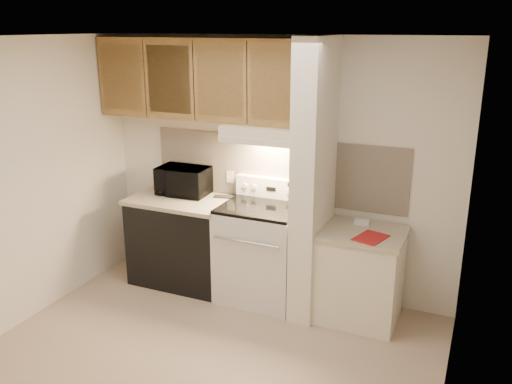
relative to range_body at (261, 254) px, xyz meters
The scene contains 50 objects.
floor 1.24m from the range_body, 90.00° to the right, with size 3.60×3.60×0.00m, color tan.
ceiling 2.34m from the range_body, 90.00° to the right, with size 3.60×3.60×0.00m, color white.
wall_back 0.86m from the range_body, 90.00° to the left, with size 3.60×0.02×2.50m, color white.
wall_left 2.28m from the range_body, 147.31° to the right, with size 0.02×3.00×2.50m, color white.
wall_right 2.28m from the range_body, 32.69° to the right, with size 0.02×3.00×2.50m, color white.
backsplash 0.84m from the range_body, 90.00° to the left, with size 2.60×0.02×0.63m, color #F4DDC3.
range_body is the anchor object (origin of this frame).
oven_window 0.32m from the range_body, 90.00° to the right, with size 0.50×0.01×0.30m, color black.
oven_handle 0.44m from the range_body, 90.00° to the right, with size 0.02×0.02×0.65m, color silver.
cooktop 0.48m from the range_body, ahead, with size 0.74×0.64×0.03m, color black.
range_backguard 0.66m from the range_body, 90.00° to the left, with size 0.76×0.08×0.20m, color silver.
range_display 0.64m from the range_body, 90.00° to the left, with size 0.10×0.01×0.04m, color black.
range_knob_left_outer 0.70m from the range_body, 139.40° to the left, with size 0.05×0.05×0.02m, color silver.
range_knob_left_inner 0.66m from the range_body, 126.87° to the left, with size 0.05×0.05×0.02m, color silver.
range_knob_right_inner 0.66m from the range_body, 53.13° to the left, with size 0.05×0.05×0.02m, color silver.
range_knob_right_outer 0.70m from the range_body, 40.60° to the left, with size 0.05×0.05×0.02m, color silver.
dishwasher_front 0.88m from the range_body, behind, with size 1.00×0.63×0.87m, color black.
left_countertop 0.98m from the range_body, behind, with size 1.04×0.67×0.04m, color #B9AD8E.
spoon_rest 0.70m from the range_body, 156.37° to the left, with size 0.24×0.08×0.02m, color black.
teal_jar 1.07m from the range_body, 165.95° to the left, with size 0.08×0.08×0.09m, color #246C69.
outlet 0.86m from the range_body, 146.31° to the left, with size 0.08×0.01×0.12m, color #EDE3C7.
microwave 1.11m from the range_body, behind, with size 0.52×0.35×0.29m, color black.
partition_pillar 0.94m from the range_body, ahead, with size 0.22×0.70×2.50m, color white.
pillar_trim 0.93m from the range_body, ahead, with size 0.01×0.70×0.04m, color olive.
knife_strip 0.95m from the range_body, ahead, with size 0.02×0.42×0.04m, color black.
knife_blade_a 0.87m from the range_body, 29.61° to the right, with size 0.01×0.04×0.16m, color silver.
knife_handle_a 1.01m from the range_body, 29.48° to the right, with size 0.02×0.02×0.10m, color black.
knife_blade_b 0.85m from the range_body, 19.21° to the right, with size 0.01×0.04×0.18m, color silver.
knife_handle_b 0.99m from the range_body, 20.32° to the right, with size 0.02×0.02×0.10m, color black.
knife_blade_c 0.83m from the range_body, ahead, with size 0.01×0.04×0.20m, color silver.
knife_handle_c 0.99m from the range_body, ahead, with size 0.02×0.02×0.10m, color black.
knife_blade_d 0.85m from the range_body, ahead, with size 0.01×0.04×0.16m, color silver.
knife_handle_d 0.99m from the range_body, ahead, with size 0.02×0.02×0.10m, color black.
knife_blade_e 0.84m from the range_body, 13.74° to the left, with size 0.01×0.04×0.18m, color silver.
knife_handle_e 0.99m from the range_body, 17.12° to the left, with size 0.02×0.02×0.10m, color black.
oven_mitt 0.81m from the range_body, 23.58° to the left, with size 0.03×0.10×0.25m, color gray.
right_cab_base 0.97m from the range_body, ahead, with size 0.70×0.60×0.81m, color #EDE3C7.
right_countertop 1.04m from the range_body, ahead, with size 0.74×0.64×0.04m, color #B9AD8E.
red_folder 1.15m from the range_body, ahead, with size 0.22×0.30×0.01m, color #A71A1A.
white_box 1.02m from the range_body, 10.77° to the left, with size 0.13×0.09×0.04m, color white.
range_hood 1.17m from the range_body, 90.00° to the left, with size 0.78×0.44×0.15m, color #EDE3C7.
hood_lip 1.12m from the range_body, 90.00° to the right, with size 0.78×0.04×0.06m, color #EDE3C7.
upper_cabinets 1.77m from the range_body, 166.16° to the left, with size 2.18×0.33×0.77m, color olive.
cab_door_a 2.22m from the range_body, behind, with size 0.46×0.01×0.63m, color olive.
cab_gap_a 2.04m from the range_body, behind, with size 0.01×0.01×0.73m, color black.
cab_door_b 1.89m from the range_body, behind, with size 0.46×0.01×0.63m, color olive.
cab_gap_b 1.77m from the range_body, behind, with size 0.01×0.01×0.73m, color black.
cab_door_c 1.68m from the range_body, behind, with size 0.46×0.01×0.63m, color olive.
cab_gap_c 1.63m from the range_body, behind, with size 0.01×0.01×0.73m, color black.
cab_door_d 1.63m from the range_body, ahead, with size 0.46×0.01×0.63m, color olive.
Camera 1 is at (1.89, -3.29, 2.58)m, focal length 38.00 mm.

